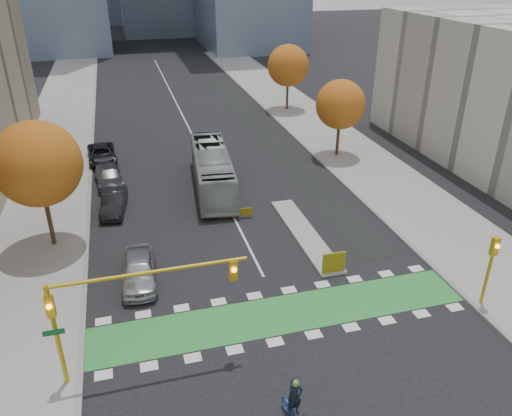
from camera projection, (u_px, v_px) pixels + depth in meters
ground at (292, 333)px, 24.65m from camera, size 300.00×300.00×0.00m
sidewalk_west at (43, 195)px, 38.62m from camera, size 7.00×120.00×0.15m
sidewalk_east at (361, 161)px, 45.01m from camera, size 7.00×120.00×0.15m
curb_west at (90, 190)px, 39.44m from camera, size 0.30×120.00×0.16m
curb_east at (325, 165)px, 44.18m from camera, size 0.30×120.00×0.16m
bike_crossing at (282, 314)px, 25.94m from camera, size 20.00×3.00×0.01m
centre_line at (181, 113)px, 59.04m from camera, size 0.15×70.00×0.01m
bike_lane_paint at (266, 134)px, 52.22m from camera, size 2.50×50.00×0.01m
median_island at (304, 234)px, 33.30m from camera, size 1.60×10.00×0.16m
hazard_board at (334, 263)px, 28.85m from camera, size 1.40×0.12×1.30m
tree_west at (38, 164)px, 29.59m from camera, size 5.20×5.20×8.22m
tree_east_near at (340, 105)px, 44.21m from camera, size 4.40×4.40×7.08m
tree_east_far at (288, 66)px, 57.92m from camera, size 4.80×4.80×7.65m
traffic_signal_west at (117, 299)px, 20.51m from camera, size 8.53×0.56×5.20m
traffic_signal_east at (491, 261)px, 25.47m from camera, size 0.35×0.43×4.10m
cyclist at (294, 409)px, 19.56m from camera, size 1.00×2.08×2.31m
bus at (212, 169)px, 39.30m from camera, size 3.83×11.74×3.21m
parked_car_a at (139, 270)px, 28.12m from camera, size 2.21×4.90×1.63m
parked_car_b at (114, 202)px, 36.04m from camera, size 2.14×4.63×1.47m
parked_car_c at (109, 176)px, 40.27m from camera, size 2.52×5.23×1.47m
parked_car_d at (102, 154)px, 44.85m from camera, size 2.69×5.29×1.43m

